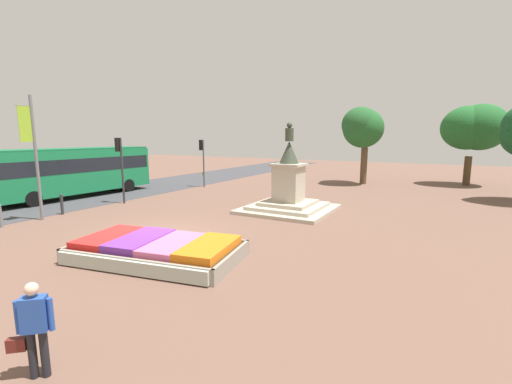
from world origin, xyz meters
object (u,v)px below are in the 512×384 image
Objects in this scene: flower_planter at (156,250)px; kerb_bollard_mid_a at (0,215)px; banner_pole at (35,154)px; city_bus at (70,169)px; statue_monument at (288,193)px; traffic_light_mid_block at (120,158)px; traffic_light_far_corner at (202,155)px; pedestrian_with_handbag at (34,325)px; kerb_bollard_mid_b at (62,204)px.

flower_planter is 8.88m from kerb_bollard_mid_a.
city_bus is at bearing 135.29° from banner_pole.
statue_monument reaches higher than traffic_light_mid_block.
banner_pole is 0.54× the size of city_bus.
flower_planter is at bearing -23.40° from city_bus.
traffic_light_far_corner reaches higher than city_bus.
statue_monument is at bearing 43.92° from kerb_bollard_mid_a.
kerb_bollard_mid_a is (-11.20, 4.56, -0.36)m from pedestrian_with_handbag.
flower_planter is 9.24m from banner_pole.
banner_pole reaches higher than kerb_bollard_mid_b.
kerb_bollard_mid_a is (4.42, -6.15, -1.28)m from city_bus.
banner_pole reaches higher than city_bus.
kerb_bollard_mid_b is (4.32, -3.34, -1.27)m from city_bus.
flower_planter is 10.88m from traffic_light_mid_block.
traffic_light_far_corner is (-8.73, 13.68, 2.22)m from flower_planter.
flower_planter is 14.57m from city_bus.
city_bus is (-4.57, 4.53, -1.27)m from banner_pole.
statue_monument reaches higher than flower_planter.
statue_monument is at bearing 33.54° from kerb_bollard_mid_b.
flower_planter is at bearing -34.34° from traffic_light_mid_block.
traffic_light_far_corner is at bearing 122.53° from flower_planter.
traffic_light_mid_block reaches higher than pedestrian_with_handbag.
city_bus is at bearing 145.58° from pedestrian_with_handbag.
city_bus is at bearing -119.99° from traffic_light_far_corner.
traffic_light_mid_block is (-9.49, -2.86, 1.72)m from statue_monument.
banner_pole is at bearing 171.99° from flower_planter.
traffic_light_mid_block reaches higher than kerb_bollard_mid_a.
kerb_bollard_mid_b is at bearing 92.05° from kerb_bollard_mid_a.
kerb_bollard_mid_b is at bearing -37.67° from city_bus.
traffic_light_mid_block is at bearing 2.93° from city_bus.
statue_monument reaches higher than city_bus.
banner_pole is 2.82m from kerb_bollard_mid_b.
traffic_light_far_corner is at bearing 89.71° from traffic_light_mid_block.
traffic_light_far_corner is at bearing 88.74° from kerb_bollard_mid_b.
banner_pole is 12.85m from pedestrian_with_handbag.
traffic_light_mid_block reaches higher than kerb_bollard_mid_b.
banner_pole is 5.45× the size of kerb_bollard_mid_a.
traffic_light_mid_block is 4.78m from banner_pole.
city_bus is (-4.57, -7.92, -0.70)m from traffic_light_far_corner.
city_bus reaches higher than pedestrian_with_handbag.
flower_planter is 1.24× the size of statue_monument.
statue_monument reaches higher than kerb_bollard_mid_a.
kerb_bollard_mid_a is at bearing -90.97° from traffic_light_mid_block.
pedestrian_with_handbag is (11.06, -18.63, -1.61)m from traffic_light_far_corner.
flower_planter is 1.49× the size of traffic_light_mid_block.
kerb_bollard_mid_b is at bearing -91.26° from traffic_light_far_corner.
banner_pole is 6.56m from city_bus.
pedestrian_with_handbag is at bearing -64.80° from flower_planter.
banner_pole reaches higher than kerb_bollard_mid_a.
traffic_light_mid_block is at bearing 90.49° from banner_pole.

